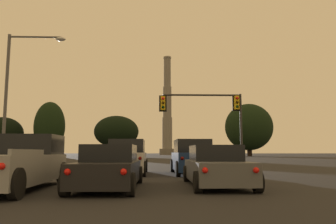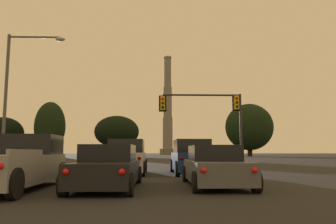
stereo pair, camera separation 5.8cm
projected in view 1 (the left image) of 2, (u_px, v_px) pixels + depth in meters
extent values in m
cube|color=silver|center=(127.00, 161.00, 17.77)|extent=(1.96, 4.82, 0.95)
cube|color=black|center=(128.00, 146.00, 17.99)|extent=(1.80, 2.81, 0.70)
cylinder|color=black|center=(114.00, 166.00, 19.60)|extent=(0.23, 0.76, 0.76)
cylinder|color=black|center=(146.00, 166.00, 19.68)|extent=(0.23, 0.76, 0.76)
cylinder|color=black|center=(105.00, 169.00, 15.78)|extent=(0.23, 0.76, 0.76)
cylinder|color=black|center=(144.00, 169.00, 15.86)|extent=(0.23, 0.76, 0.76)
sphere|color=#500705|center=(107.00, 158.00, 15.36)|extent=(0.17, 0.17, 0.17)
sphere|color=#500705|center=(140.00, 158.00, 15.43)|extent=(0.17, 0.17, 0.17)
cube|color=#4C4F54|center=(216.00, 171.00, 11.45)|extent=(1.82, 4.61, 0.70)
cube|color=black|center=(215.00, 153.00, 11.76)|extent=(1.63, 2.21, 0.55)
cylinder|color=black|center=(186.00, 174.00, 13.29)|extent=(0.22, 0.64, 0.64)
cylinder|color=black|center=(229.00, 173.00, 13.34)|extent=(0.22, 0.64, 0.64)
cylinder|color=black|center=(198.00, 182.00, 9.52)|extent=(0.22, 0.64, 0.64)
cylinder|color=black|center=(258.00, 182.00, 9.57)|extent=(0.22, 0.64, 0.64)
sphere|color=red|center=(205.00, 170.00, 9.15)|extent=(0.17, 0.17, 0.17)
sphere|color=red|center=(256.00, 170.00, 9.19)|extent=(0.17, 0.17, 0.17)
cube|color=black|center=(109.00, 172.00, 10.69)|extent=(1.83, 4.61, 0.70)
cube|color=black|center=(110.00, 153.00, 10.99)|extent=(1.63, 2.21, 0.55)
cylinder|color=black|center=(93.00, 175.00, 12.52)|extent=(0.22, 0.64, 0.64)
cylinder|color=black|center=(139.00, 175.00, 12.57)|extent=(0.22, 0.64, 0.64)
cylinder|color=black|center=(65.00, 185.00, 8.75)|extent=(0.22, 0.64, 0.64)
cylinder|color=black|center=(131.00, 184.00, 8.80)|extent=(0.22, 0.64, 0.64)
sphere|color=red|center=(67.00, 172.00, 8.39)|extent=(0.17, 0.17, 0.17)
sphere|color=red|center=(124.00, 172.00, 8.43)|extent=(0.17, 0.17, 0.17)
cube|color=gray|center=(13.00, 169.00, 10.31)|extent=(2.15, 5.45, 0.88)
cube|color=black|center=(33.00, 145.00, 12.14)|extent=(1.89, 1.85, 0.72)
cube|color=gray|center=(28.00, 152.00, 9.06)|extent=(0.17, 2.43, 0.16)
cylinder|color=black|center=(9.00, 173.00, 12.39)|extent=(0.24, 0.81, 0.80)
cylinder|color=black|center=(62.00, 173.00, 12.51)|extent=(0.24, 0.81, 0.80)
cylinder|color=black|center=(16.00, 184.00, 8.16)|extent=(0.24, 0.81, 0.80)
sphere|color=red|center=(2.00, 166.00, 7.69)|extent=(0.17, 0.17, 0.17)
cube|color=navy|center=(192.00, 161.00, 17.81)|extent=(2.03, 4.84, 0.95)
cube|color=black|center=(192.00, 146.00, 18.03)|extent=(1.84, 2.84, 0.70)
cylinder|color=black|center=(172.00, 166.00, 19.63)|extent=(0.24, 0.76, 0.76)
cylinder|color=black|center=(203.00, 166.00, 19.73)|extent=(0.24, 0.76, 0.76)
cylinder|color=black|center=(178.00, 169.00, 15.81)|extent=(0.24, 0.76, 0.76)
cylinder|color=black|center=(216.00, 169.00, 15.92)|extent=(0.24, 0.76, 0.76)
sphere|color=#500705|center=(182.00, 158.00, 15.39)|extent=(0.17, 0.17, 0.17)
sphere|color=#500705|center=(215.00, 158.00, 15.48)|extent=(0.17, 0.17, 0.17)
cylinder|color=#2D2D30|center=(241.00, 131.00, 24.69)|extent=(0.18, 0.18, 5.60)
cylinder|color=black|center=(242.00, 167.00, 24.36)|extent=(0.40, 0.40, 0.10)
cube|color=yellow|center=(237.00, 103.00, 24.94)|extent=(0.34, 0.34, 1.04)
cube|color=black|center=(236.00, 103.00, 25.12)|extent=(0.58, 0.03, 1.25)
sphere|color=red|center=(237.00, 98.00, 24.79)|extent=(0.22, 0.22, 0.22)
sphere|color=#352604|center=(237.00, 102.00, 24.76)|extent=(0.22, 0.22, 0.22)
sphere|color=black|center=(237.00, 106.00, 24.72)|extent=(0.22, 0.22, 0.22)
cylinder|color=#2D2D30|center=(202.00, 95.00, 24.92)|extent=(5.92, 0.14, 0.14)
sphere|color=#2D2D30|center=(240.00, 95.00, 25.02)|extent=(0.18, 0.18, 0.18)
cube|color=yellow|center=(163.00, 103.00, 24.74)|extent=(0.34, 0.34, 1.04)
cube|color=black|center=(163.00, 104.00, 24.92)|extent=(0.58, 0.03, 1.25)
sphere|color=red|center=(163.00, 99.00, 24.59)|extent=(0.22, 0.22, 0.22)
sphere|color=#352604|center=(163.00, 103.00, 24.55)|extent=(0.22, 0.22, 0.22)
sphere|color=black|center=(163.00, 107.00, 24.51)|extent=(0.22, 0.22, 0.22)
cylinder|color=#56565B|center=(6.00, 101.00, 20.89)|extent=(0.20, 0.20, 8.84)
cylinder|color=#56565B|center=(35.00, 37.00, 21.46)|extent=(3.32, 0.12, 0.12)
sphere|color=#56565B|center=(9.00, 37.00, 21.41)|extent=(0.20, 0.20, 0.20)
ellipsoid|color=silver|center=(61.00, 39.00, 21.51)|extent=(0.64, 0.36, 0.26)
cylinder|color=slate|center=(167.00, 152.00, 140.00)|extent=(6.79, 6.79, 2.59)
cylinder|color=gray|center=(167.00, 133.00, 140.98)|extent=(4.24, 4.24, 13.52)
cylinder|color=gray|center=(167.00, 102.00, 142.63)|extent=(3.65, 3.65, 13.52)
cylinder|color=gray|center=(167.00, 72.00, 144.28)|extent=(3.05, 3.05, 13.52)
cylinder|color=gray|center=(167.00, 58.00, 145.06)|extent=(3.42, 3.42, 0.70)
cylinder|color=black|center=(116.00, 150.00, 83.98)|extent=(1.15, 1.15, 3.38)
ellipsoid|color=black|center=(116.00, 132.00, 84.56)|extent=(11.47, 10.32, 8.18)
cylinder|color=black|center=(1.00, 151.00, 88.25)|extent=(1.10, 1.10, 2.87)
ellipsoid|color=black|center=(2.00, 133.00, 88.84)|extent=(11.00, 9.90, 8.91)
cylinder|color=black|center=(250.00, 150.00, 94.21)|extent=(1.38, 1.38, 3.38)
ellipsoid|color=black|center=(249.00, 127.00, 95.03)|extent=(13.80, 12.42, 13.50)
cylinder|color=black|center=(48.00, 151.00, 89.34)|extent=(0.84, 0.84, 2.97)
ellipsoid|color=black|center=(50.00, 127.00, 90.15)|extent=(8.38, 7.54, 13.81)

